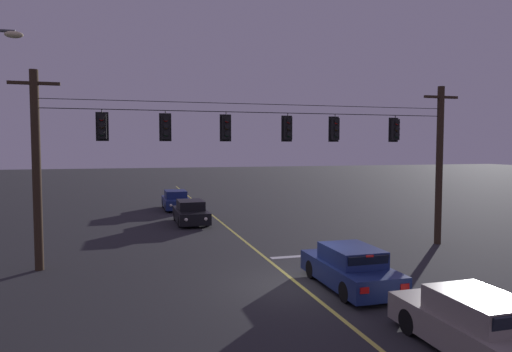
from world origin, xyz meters
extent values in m
plane|color=#28282B|center=(0.00, 0.00, 0.00)|extent=(180.00, 180.00, 0.00)
cube|color=#D1C64C|center=(0.00, 10.58, 0.00)|extent=(0.14, 60.00, 0.01)
cube|color=silver|center=(1.90, 3.98, 0.00)|extent=(3.40, 0.36, 0.01)
cylinder|color=#38281C|center=(-8.79, 4.58, 3.75)|extent=(0.32, 0.32, 7.50)
cube|color=#38281C|center=(-8.79, 4.58, 7.00)|extent=(1.80, 0.12, 0.12)
cylinder|color=slate|center=(-8.79, 4.58, 6.65)|extent=(0.12, 0.12, 0.18)
cylinder|color=#38281C|center=(8.79, 4.58, 3.75)|extent=(0.32, 0.32, 7.50)
cube|color=#38281C|center=(8.79, 4.58, 7.00)|extent=(1.80, 0.12, 0.12)
cylinder|color=slate|center=(8.79, 4.58, 6.65)|extent=(0.12, 0.12, 0.18)
cylinder|color=black|center=(0.00, 4.58, 6.10)|extent=(17.58, 0.03, 0.03)
cylinder|color=black|center=(0.00, 4.58, 6.45)|extent=(17.58, 0.02, 0.02)
cylinder|color=black|center=(-6.44, 4.58, 6.01)|extent=(0.04, 0.04, 0.18)
cube|color=black|center=(-6.44, 4.58, 5.44)|extent=(0.32, 0.26, 0.96)
cube|color=black|center=(-6.44, 4.72, 5.44)|extent=(0.48, 0.03, 1.12)
sphere|color=red|center=(-6.44, 4.42, 5.73)|extent=(0.17, 0.17, 0.17)
cylinder|color=black|center=(-6.44, 4.38, 5.77)|extent=(0.20, 0.10, 0.20)
sphere|color=#3D280A|center=(-6.44, 4.42, 5.44)|extent=(0.17, 0.17, 0.17)
cylinder|color=black|center=(-6.44, 4.38, 5.48)|extent=(0.20, 0.10, 0.20)
sphere|color=black|center=(-6.44, 4.42, 5.15)|extent=(0.17, 0.17, 0.17)
cylinder|color=black|center=(-6.44, 4.38, 5.19)|extent=(0.20, 0.10, 0.20)
cylinder|color=black|center=(-4.03, 4.58, 6.01)|extent=(0.04, 0.04, 0.18)
cube|color=black|center=(-4.03, 4.58, 5.44)|extent=(0.32, 0.26, 0.96)
cube|color=black|center=(-4.03, 4.72, 5.44)|extent=(0.48, 0.03, 1.12)
sphere|color=red|center=(-4.03, 4.42, 5.73)|extent=(0.17, 0.17, 0.17)
cylinder|color=black|center=(-4.03, 4.38, 5.77)|extent=(0.20, 0.10, 0.20)
sphere|color=#3D280A|center=(-4.03, 4.42, 5.44)|extent=(0.17, 0.17, 0.17)
cylinder|color=black|center=(-4.03, 4.38, 5.48)|extent=(0.20, 0.10, 0.20)
sphere|color=black|center=(-4.03, 4.42, 5.15)|extent=(0.17, 0.17, 0.17)
cylinder|color=black|center=(-4.03, 4.38, 5.19)|extent=(0.20, 0.10, 0.20)
cylinder|color=black|center=(-1.56, 4.58, 6.01)|extent=(0.04, 0.04, 0.18)
cube|color=black|center=(-1.56, 4.58, 5.44)|extent=(0.32, 0.26, 0.96)
cube|color=black|center=(-1.56, 4.72, 5.44)|extent=(0.48, 0.03, 1.12)
sphere|color=red|center=(-1.56, 4.42, 5.73)|extent=(0.17, 0.17, 0.17)
cylinder|color=black|center=(-1.56, 4.38, 5.77)|extent=(0.20, 0.10, 0.20)
sphere|color=#3D280A|center=(-1.56, 4.42, 5.44)|extent=(0.17, 0.17, 0.17)
cylinder|color=black|center=(-1.56, 4.38, 5.48)|extent=(0.20, 0.10, 0.20)
sphere|color=black|center=(-1.56, 4.42, 5.15)|extent=(0.17, 0.17, 0.17)
cylinder|color=black|center=(-1.56, 4.38, 5.19)|extent=(0.20, 0.10, 0.20)
cylinder|color=black|center=(1.14, 4.58, 6.01)|extent=(0.04, 0.04, 0.18)
cube|color=black|center=(1.14, 4.58, 5.44)|extent=(0.32, 0.26, 0.96)
cube|color=black|center=(1.14, 4.72, 5.44)|extent=(0.48, 0.03, 1.12)
sphere|color=red|center=(1.14, 4.42, 5.73)|extent=(0.17, 0.17, 0.17)
cylinder|color=black|center=(1.14, 4.38, 5.77)|extent=(0.20, 0.10, 0.20)
sphere|color=#3D280A|center=(1.14, 4.42, 5.44)|extent=(0.17, 0.17, 0.17)
cylinder|color=black|center=(1.14, 4.38, 5.48)|extent=(0.20, 0.10, 0.20)
sphere|color=black|center=(1.14, 4.42, 5.15)|extent=(0.17, 0.17, 0.17)
cylinder|color=black|center=(1.14, 4.38, 5.19)|extent=(0.20, 0.10, 0.20)
cylinder|color=black|center=(3.35, 4.58, 6.01)|extent=(0.04, 0.04, 0.18)
cube|color=black|center=(3.35, 4.58, 5.44)|extent=(0.32, 0.26, 0.96)
cube|color=black|center=(3.35, 4.72, 5.44)|extent=(0.48, 0.03, 1.12)
sphere|color=red|center=(3.35, 4.42, 5.73)|extent=(0.17, 0.17, 0.17)
cylinder|color=black|center=(3.35, 4.38, 5.77)|extent=(0.20, 0.10, 0.20)
sphere|color=#3D280A|center=(3.35, 4.42, 5.44)|extent=(0.17, 0.17, 0.17)
cylinder|color=black|center=(3.35, 4.38, 5.48)|extent=(0.20, 0.10, 0.20)
sphere|color=black|center=(3.35, 4.42, 5.15)|extent=(0.17, 0.17, 0.17)
cylinder|color=black|center=(3.35, 4.38, 5.19)|extent=(0.20, 0.10, 0.20)
cylinder|color=black|center=(6.36, 4.58, 6.01)|extent=(0.04, 0.04, 0.18)
cube|color=black|center=(6.36, 4.58, 5.44)|extent=(0.32, 0.26, 0.96)
cube|color=black|center=(6.36, 4.72, 5.44)|extent=(0.48, 0.03, 1.12)
sphere|color=red|center=(6.36, 4.42, 5.73)|extent=(0.17, 0.17, 0.17)
cylinder|color=black|center=(6.36, 4.38, 5.77)|extent=(0.20, 0.10, 0.20)
sphere|color=#3D280A|center=(6.36, 4.42, 5.44)|extent=(0.17, 0.17, 0.17)
cylinder|color=black|center=(6.36, 4.38, 5.48)|extent=(0.20, 0.10, 0.20)
sphere|color=black|center=(6.36, 4.42, 5.15)|extent=(0.17, 0.17, 0.17)
cylinder|color=black|center=(6.36, 4.38, 5.19)|extent=(0.20, 0.10, 0.20)
cube|color=navy|center=(1.51, -0.54, 0.51)|extent=(1.80, 4.30, 0.68)
cube|color=navy|center=(1.51, -0.66, 1.12)|extent=(1.51, 2.15, 0.54)
cube|color=black|center=(1.51, 0.28, 1.12)|extent=(1.40, 0.21, 0.48)
cube|color=black|center=(1.51, -1.72, 1.12)|extent=(1.37, 0.18, 0.46)
cylinder|color=black|center=(0.72, 0.80, 0.32)|extent=(0.22, 0.64, 0.64)
cylinder|color=black|center=(2.30, 0.80, 0.32)|extent=(0.22, 0.64, 0.64)
cylinder|color=black|center=(0.72, -1.87, 0.32)|extent=(0.22, 0.64, 0.64)
cylinder|color=black|center=(2.30, -1.87, 0.32)|extent=(0.22, 0.64, 0.64)
cube|color=red|center=(0.86, -2.70, 0.61)|extent=(0.28, 0.03, 0.18)
cube|color=red|center=(2.16, -2.70, 0.61)|extent=(0.28, 0.03, 0.18)
cube|color=red|center=(1.51, -1.83, 1.35)|extent=(0.24, 0.04, 0.06)
cube|color=black|center=(-1.84, 13.74, 0.51)|extent=(1.80, 4.30, 0.68)
cube|color=black|center=(-1.84, 13.86, 1.12)|extent=(1.51, 2.15, 0.54)
cube|color=black|center=(-1.84, 12.92, 1.12)|extent=(1.40, 0.21, 0.48)
cube|color=black|center=(-1.84, 14.92, 1.12)|extent=(1.37, 0.18, 0.46)
cylinder|color=black|center=(-1.05, 12.40, 0.32)|extent=(0.22, 0.64, 0.64)
cylinder|color=black|center=(-2.63, 12.40, 0.32)|extent=(0.22, 0.64, 0.64)
cylinder|color=black|center=(-1.05, 15.07, 0.32)|extent=(0.22, 0.64, 0.64)
cylinder|color=black|center=(-2.63, 15.07, 0.32)|extent=(0.22, 0.64, 0.64)
sphere|color=white|center=(-1.28, 11.57, 0.57)|extent=(0.20, 0.20, 0.20)
sphere|color=white|center=(-2.40, 11.57, 0.57)|extent=(0.20, 0.20, 0.20)
cube|color=navy|center=(-2.07, 20.43, 0.51)|extent=(1.80, 4.30, 0.68)
cube|color=navy|center=(-2.07, 20.55, 1.12)|extent=(1.51, 2.15, 0.54)
cube|color=black|center=(-2.07, 19.61, 1.12)|extent=(1.40, 0.21, 0.48)
cube|color=black|center=(-2.07, 21.61, 1.12)|extent=(1.37, 0.18, 0.46)
cylinder|color=black|center=(-1.28, 19.09, 0.32)|extent=(0.22, 0.64, 0.64)
cylinder|color=black|center=(-2.86, 19.09, 0.32)|extent=(0.22, 0.64, 0.64)
cylinder|color=black|center=(-1.28, 21.76, 0.32)|extent=(0.22, 0.64, 0.64)
cylinder|color=black|center=(-2.86, 21.76, 0.32)|extent=(0.22, 0.64, 0.64)
sphere|color=white|center=(-1.51, 18.26, 0.57)|extent=(0.20, 0.20, 0.20)
sphere|color=white|center=(-2.63, 18.26, 0.57)|extent=(0.20, 0.20, 0.20)
cube|color=gray|center=(1.94, -5.76, 0.51)|extent=(1.80, 4.30, 0.68)
cube|color=gray|center=(1.94, -5.88, 1.12)|extent=(1.51, 2.15, 0.54)
cube|color=black|center=(1.94, -4.94, 1.12)|extent=(1.40, 0.21, 0.48)
cylinder|color=black|center=(1.15, -4.43, 0.32)|extent=(0.22, 0.64, 0.64)
cylinder|color=black|center=(2.73, -4.43, 0.32)|extent=(0.22, 0.64, 0.64)
ellipsoid|color=beige|center=(-8.90, 2.10, 8.18)|extent=(0.56, 0.30, 0.22)
camera|label=1|loc=(-5.53, -14.14, 4.65)|focal=32.32mm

